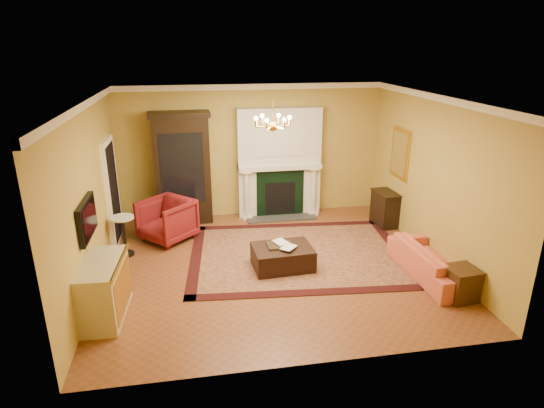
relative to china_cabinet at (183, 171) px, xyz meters
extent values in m
cube|color=brown|center=(1.57, -2.49, -1.19)|extent=(6.00, 5.50, 0.02)
cube|color=silver|center=(1.57, -2.49, 1.83)|extent=(6.00, 5.50, 0.02)
cube|color=#B69E41|center=(1.57, 0.27, 0.32)|extent=(6.00, 0.02, 3.00)
cube|color=#B69E41|center=(1.57, -5.25, 0.32)|extent=(6.00, 0.02, 3.00)
cube|color=#B69E41|center=(-1.44, -2.49, 0.32)|extent=(0.02, 5.50, 3.00)
cube|color=#B69E41|center=(4.58, -2.49, 0.32)|extent=(0.02, 5.50, 3.00)
cube|color=silver|center=(2.17, 0.10, 0.07)|extent=(1.90, 0.32, 2.50)
cube|color=silver|center=(2.17, -0.07, 0.67)|extent=(1.10, 0.01, 0.80)
cube|color=black|center=(2.17, -0.07, -0.63)|extent=(1.10, 0.02, 1.10)
cube|color=black|center=(2.17, -0.08, -0.73)|extent=(0.70, 0.02, 0.75)
cube|color=#333333|center=(2.17, -0.19, -1.16)|extent=(1.60, 0.50, 0.04)
cube|color=silver|center=(2.17, 0.04, 0.00)|extent=(1.90, 0.44, 0.10)
cylinder|color=silver|center=(1.39, -0.08, -0.59)|extent=(0.14, 0.14, 1.18)
cylinder|color=silver|center=(2.95, -0.08, -0.59)|extent=(0.14, 0.14, 1.18)
cube|color=white|center=(1.57, 0.22, 1.76)|extent=(6.00, 0.08, 0.12)
cube|color=white|center=(-1.39, -2.49, 1.76)|extent=(0.08, 5.50, 0.12)
cube|color=white|center=(4.53, -2.49, 1.76)|extent=(0.08, 5.50, 0.12)
cube|color=white|center=(-1.39, -0.79, -0.13)|extent=(0.08, 1.05, 2.10)
cube|color=black|center=(-1.35, -0.79, -0.16)|extent=(0.02, 0.85, 1.95)
cube|color=black|center=(-1.38, -3.09, 0.17)|extent=(0.08, 0.95, 0.58)
cube|color=black|center=(-1.33, -3.09, 0.17)|extent=(0.01, 0.85, 0.48)
cube|color=gold|center=(4.54, -1.09, 0.47)|extent=(0.05, 0.76, 1.05)
cube|color=white|center=(4.52, -1.09, 0.47)|extent=(0.01, 0.62, 0.90)
cylinder|color=gold|center=(1.57, -2.49, 1.62)|extent=(0.03, 0.03, 0.40)
sphere|color=gold|center=(1.57, -2.49, 1.37)|extent=(0.16, 0.16, 0.16)
sphere|color=#FFE5B2|center=(1.85, -2.49, 1.51)|extent=(0.07, 0.07, 0.07)
sphere|color=#FFE5B2|center=(1.71, -2.25, 1.51)|extent=(0.07, 0.07, 0.07)
sphere|color=#FFE5B2|center=(1.43, -2.25, 1.51)|extent=(0.07, 0.07, 0.07)
sphere|color=#FFE5B2|center=(1.29, -2.49, 1.51)|extent=(0.07, 0.07, 0.07)
sphere|color=#FFE5B2|center=(1.43, -2.73, 1.51)|extent=(0.07, 0.07, 0.07)
sphere|color=#FFE5B2|center=(1.71, -2.73, 1.51)|extent=(0.07, 0.07, 0.07)
cube|color=#40100D|center=(2.13, -2.13, -1.18)|extent=(4.34, 3.40, 0.02)
cube|color=black|center=(0.00, 0.00, 0.00)|extent=(1.20, 0.59, 2.37)
imported|color=maroon|center=(-0.35, -0.98, -0.71)|extent=(1.26, 1.26, 0.95)
cylinder|color=black|center=(-1.13, -1.58, -1.16)|extent=(0.31, 0.31, 0.04)
cylinder|color=black|center=(-1.13, -1.58, -0.79)|extent=(0.07, 0.07, 0.70)
cylinder|color=silver|center=(-1.13, -1.58, -0.42)|extent=(0.44, 0.44, 0.03)
cube|color=#BBB389|center=(-1.16, -3.66, -0.74)|extent=(0.63, 1.21, 0.88)
imported|color=#E15447|center=(4.21, -3.34, -0.81)|extent=(0.63, 1.93, 0.74)
cube|color=#3B1F10|center=(4.29, -4.13, -0.93)|extent=(0.49, 0.49, 0.51)
cube|color=black|center=(4.35, -0.99, -0.81)|extent=(0.43, 0.69, 0.74)
cube|color=black|center=(1.73, -2.61, -0.97)|extent=(1.09, 0.82, 0.39)
cube|color=black|center=(1.69, -2.55, -0.76)|extent=(0.45, 0.36, 0.03)
imported|color=gray|center=(1.62, -2.53, -0.60)|extent=(0.21, 0.10, 0.29)
imported|color=gray|center=(1.73, -2.65, -0.60)|extent=(0.17, 0.16, 0.29)
cylinder|color=gray|center=(1.44, 0.04, 0.09)|extent=(0.11, 0.11, 0.09)
cone|color=#0E3510|center=(1.44, 0.04, 0.30)|extent=(0.15, 0.15, 0.33)
cylinder|color=gray|center=(2.89, 0.04, 0.09)|extent=(0.10, 0.10, 0.09)
cone|color=#0E3510|center=(2.89, 0.04, 0.29)|extent=(0.15, 0.15, 0.32)
camera|label=1|loc=(0.28, -9.83, 2.68)|focal=30.00mm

